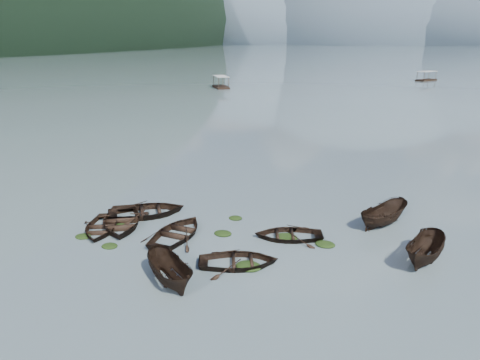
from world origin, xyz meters
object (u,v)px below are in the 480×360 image
(rowboat_0, at_px, (101,230))
(pontoon_left, at_px, (221,88))
(pontoon_centre, at_px, (426,81))
(rowboat_3, at_px, (178,237))

(rowboat_0, xyz_separation_m, pontoon_left, (-22.60, 74.42, 0.00))
(pontoon_centre, bearing_deg, rowboat_3, -64.60)
(rowboat_0, xyz_separation_m, rowboat_3, (4.83, 0.82, 0.00))
(rowboat_0, height_order, pontoon_centre, pontoon_centre)
(rowboat_0, relative_size, rowboat_3, 0.86)
(rowboat_0, bearing_deg, pontoon_left, 83.14)
(rowboat_0, distance_m, pontoon_left, 77.78)
(pontoon_left, distance_m, pontoon_centre, 57.85)
(rowboat_0, xyz_separation_m, pontoon_centre, (23.33, 109.59, 0.00))
(pontoon_centre, bearing_deg, pontoon_left, -107.51)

